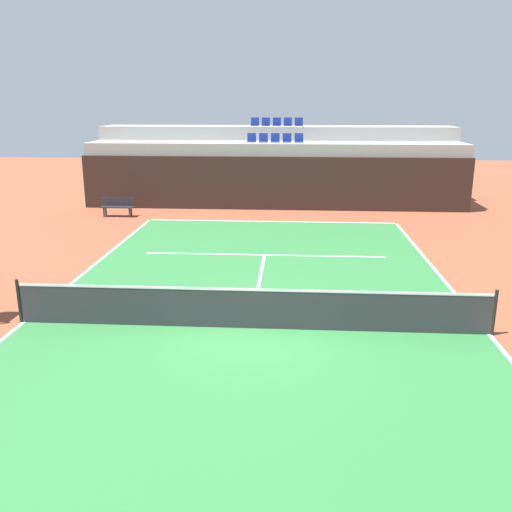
% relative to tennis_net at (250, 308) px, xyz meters
% --- Properties ---
extents(ground_plane, '(80.00, 80.00, 0.00)m').
position_rel_tennis_net_xyz_m(ground_plane, '(0.00, 0.00, -0.51)').
color(ground_plane, brown).
extents(court_surface, '(11.00, 24.00, 0.01)m').
position_rel_tennis_net_xyz_m(court_surface, '(0.00, 0.00, -0.50)').
color(court_surface, '#2D7238').
rests_on(court_surface, ground_plane).
extents(baseline_far, '(11.00, 0.10, 0.00)m').
position_rel_tennis_net_xyz_m(baseline_far, '(0.00, 11.95, -0.50)').
color(baseline_far, white).
rests_on(baseline_far, court_surface).
extents(sideline_left, '(0.10, 24.00, 0.00)m').
position_rel_tennis_net_xyz_m(sideline_left, '(-5.45, 0.00, -0.50)').
color(sideline_left, white).
rests_on(sideline_left, court_surface).
extents(sideline_right, '(0.10, 24.00, 0.00)m').
position_rel_tennis_net_xyz_m(sideline_right, '(5.45, 0.00, -0.50)').
color(sideline_right, white).
rests_on(sideline_right, court_surface).
extents(service_line_far, '(8.26, 0.10, 0.00)m').
position_rel_tennis_net_xyz_m(service_line_far, '(0.00, 6.40, -0.50)').
color(service_line_far, white).
rests_on(service_line_far, court_surface).
extents(centre_service_line, '(0.10, 6.40, 0.00)m').
position_rel_tennis_net_xyz_m(centre_service_line, '(0.00, 3.20, -0.50)').
color(centre_service_line, white).
rests_on(centre_service_line, court_surface).
extents(back_wall, '(18.84, 0.30, 2.57)m').
position_rel_tennis_net_xyz_m(back_wall, '(0.00, 14.85, 0.78)').
color(back_wall, black).
rests_on(back_wall, ground_plane).
extents(stands_tier_lower, '(18.84, 2.40, 3.16)m').
position_rel_tennis_net_xyz_m(stands_tier_lower, '(0.00, 16.20, 1.07)').
color(stands_tier_lower, '#9E9E99').
rests_on(stands_tier_lower, ground_plane).
extents(stands_tier_upper, '(18.84, 2.40, 3.86)m').
position_rel_tennis_net_xyz_m(stands_tier_upper, '(0.00, 18.60, 1.42)').
color(stands_tier_upper, '#9E9E99').
rests_on(stands_tier_upper, ground_plane).
extents(seating_row_lower, '(2.82, 0.44, 0.44)m').
position_rel_tennis_net_xyz_m(seating_row_lower, '(-0.00, 16.30, 2.78)').
color(seating_row_lower, navy).
rests_on(seating_row_lower, stands_tier_lower).
extents(seating_row_upper, '(2.82, 0.44, 0.44)m').
position_rel_tennis_net_xyz_m(seating_row_upper, '(-0.00, 18.70, 3.48)').
color(seating_row_upper, navy).
rests_on(seating_row_upper, stands_tier_upper).
extents(tennis_net, '(11.08, 0.08, 1.07)m').
position_rel_tennis_net_xyz_m(tennis_net, '(0.00, 0.00, 0.00)').
color(tennis_net, black).
rests_on(tennis_net, court_surface).
extents(player_bench, '(1.50, 0.40, 0.85)m').
position_rel_tennis_net_xyz_m(player_bench, '(-7.11, 12.67, -0.00)').
color(player_bench, '#232328').
rests_on(player_bench, ground_plane).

